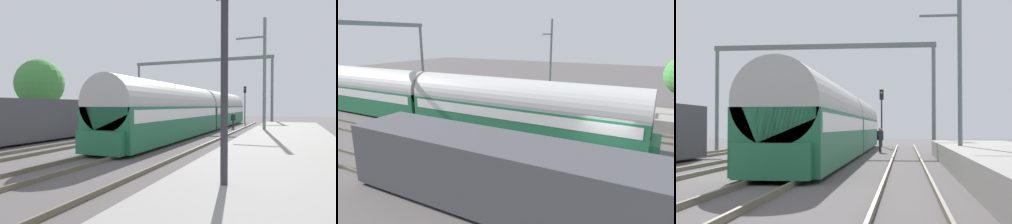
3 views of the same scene
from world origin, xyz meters
The scene contains 14 objects.
ground centered at (0.00, 0.00, 0.00)m, with size 120.00×120.00×0.00m, color #575251.
track_far_west centered at (-6.06, 0.00, 0.08)m, with size 1.52×60.00×0.16m.
track_west centered at (-2.02, 0.00, 0.08)m, with size 1.52×60.00×0.16m.
track_east centered at (2.02, 0.00, 0.08)m, with size 1.52×60.00×0.16m.
track_far_east centered at (6.06, 0.00, 0.08)m, with size 1.52×60.00×0.16m.
platform centered at (9.88, 2.00, 0.45)m, with size 4.40×28.00×0.90m.
passenger_train centered at (2.02, 14.08, 1.97)m, with size 2.93×32.85×3.82m.
freight_car centered at (-6.06, 3.08, 1.47)m, with size 2.80×13.00×2.70m.
person_crossing centered at (4.30, 18.21, 1.03)m, with size 0.46×0.45×1.73m.
railway_signal_near centered at (8.95, -8.04, 3.39)m, with size 0.36×0.30×5.34m.
railway_signal_far centered at (3.94, 28.93, 3.27)m, with size 0.36×0.30×5.10m.
catenary_gantry centered at (0.00, 20.17, 5.90)m, with size 16.52×0.28×7.86m.
catenary_pole_east_mid centered at (8.41, 6.28, 4.15)m, with size 1.90×0.20×8.00m.
tree_west_background centered at (-15.47, 11.14, 4.85)m, with size 5.27×5.27×7.50m.
Camera 1 is at (10.16, -13.69, 2.40)m, focal length 32.00 mm.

